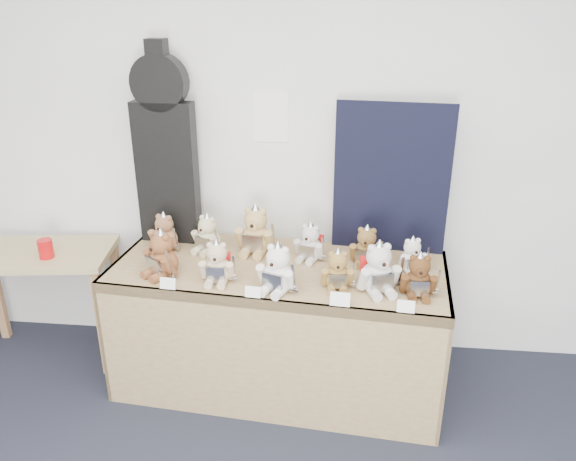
# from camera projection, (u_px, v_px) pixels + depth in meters

# --- Properties ---
(room_shell) EXTENTS (6.00, 6.00, 6.00)m
(room_shell) POSITION_uv_depth(u_px,v_px,m) (270.00, 117.00, 3.31)
(room_shell) COLOR silver
(room_shell) RESTS_ON floor
(display_table) EXTENTS (1.94, 0.95, 0.78)m
(display_table) POSITION_uv_depth(u_px,v_px,m) (276.00, 299.00, 3.17)
(display_table) COLOR olive
(display_table) RESTS_ON floor
(side_table) EXTENTS (0.95, 0.61, 0.75)m
(side_table) POSITION_uv_depth(u_px,v_px,m) (40.00, 269.00, 3.49)
(side_table) COLOR tan
(side_table) RESTS_ON floor
(guitar_case) EXTENTS (0.37, 0.13, 1.20)m
(guitar_case) POSITION_uv_depth(u_px,v_px,m) (165.00, 148.00, 3.30)
(guitar_case) COLOR black
(guitar_case) RESTS_ON display_table
(navy_board) EXTENTS (0.66, 0.09, 0.88)m
(navy_board) POSITION_uv_depth(u_px,v_px,m) (391.00, 179.00, 3.22)
(navy_board) COLOR black
(navy_board) RESTS_ON display_table
(red_cup) EXTENTS (0.09, 0.09, 0.11)m
(red_cup) POSITION_uv_depth(u_px,v_px,m) (46.00, 249.00, 3.34)
(red_cup) COLOR red
(red_cup) RESTS_ON side_table
(teddy_front_far_left) EXTENTS (0.23, 0.24, 0.29)m
(teddy_front_far_left) POSITION_uv_depth(u_px,v_px,m) (162.00, 256.00, 3.03)
(teddy_front_far_left) COLOR brown
(teddy_front_far_left) RESTS_ON display_table
(teddy_front_left) EXTENTS (0.21, 0.18, 0.26)m
(teddy_front_left) POSITION_uv_depth(u_px,v_px,m) (217.00, 264.00, 2.96)
(teddy_front_left) COLOR #C8AE8D
(teddy_front_left) RESTS_ON display_table
(teddy_front_centre) EXTENTS (0.23, 0.23, 0.29)m
(teddy_front_centre) POSITION_uv_depth(u_px,v_px,m) (277.00, 270.00, 2.87)
(teddy_front_centre) COLOR white
(teddy_front_centre) RESTS_ON display_table
(teddy_front_right) EXTENTS (0.20, 0.16, 0.24)m
(teddy_front_right) POSITION_uv_depth(u_px,v_px,m) (337.00, 271.00, 2.90)
(teddy_front_right) COLOR olive
(teddy_front_right) RESTS_ON display_table
(teddy_front_far_right) EXTENTS (0.25, 0.23, 0.30)m
(teddy_front_far_right) POSITION_uv_depth(u_px,v_px,m) (378.00, 270.00, 2.86)
(teddy_front_far_right) COLOR silver
(teddy_front_far_right) RESTS_ON display_table
(teddy_front_end) EXTENTS (0.21, 0.16, 0.26)m
(teddy_front_end) POSITION_uv_depth(u_px,v_px,m) (419.00, 277.00, 2.82)
(teddy_front_end) COLOR #50321B
(teddy_front_end) RESTS_ON display_table
(teddy_back_left) EXTENTS (0.20, 0.20, 0.26)m
(teddy_back_left) POSITION_uv_depth(u_px,v_px,m) (207.00, 235.00, 3.32)
(teddy_back_left) COLOR beige
(teddy_back_left) RESTS_ON display_table
(teddy_back_centre_left) EXTENTS (0.26, 0.23, 0.32)m
(teddy_back_centre_left) POSITION_uv_depth(u_px,v_px,m) (256.00, 232.00, 3.30)
(teddy_back_centre_left) COLOR tan
(teddy_back_centre_left) RESTS_ON display_table
(teddy_back_centre_right) EXTENTS (0.20, 0.19, 0.25)m
(teddy_back_centre_right) POSITION_uv_depth(u_px,v_px,m) (310.00, 244.00, 3.22)
(teddy_back_centre_right) COLOR beige
(teddy_back_centre_right) RESTS_ON display_table
(teddy_back_right) EXTENTS (0.21, 0.18, 0.25)m
(teddy_back_right) POSITION_uv_depth(u_px,v_px,m) (366.00, 247.00, 3.16)
(teddy_back_right) COLOR brown
(teddy_back_right) RESTS_ON display_table
(teddy_back_end) EXTENTS (0.18, 0.17, 0.22)m
(teddy_back_end) POSITION_uv_depth(u_px,v_px,m) (412.00, 256.00, 3.09)
(teddy_back_end) COLOR white
(teddy_back_end) RESTS_ON display_table
(teddy_back_far_left) EXTENTS (0.21, 0.19, 0.26)m
(teddy_back_far_left) POSITION_uv_depth(u_px,v_px,m) (164.00, 234.00, 3.34)
(teddy_back_far_left) COLOR #A26F4B
(teddy_back_far_left) RESTS_ON display_table
(entry_card_a) EXTENTS (0.09, 0.03, 0.06)m
(entry_card_a) POSITION_uv_depth(u_px,v_px,m) (168.00, 283.00, 2.91)
(entry_card_a) COLOR white
(entry_card_a) RESTS_ON display_table
(entry_card_b) EXTENTS (0.08, 0.03, 0.06)m
(entry_card_b) POSITION_uv_depth(u_px,v_px,m) (253.00, 292.00, 2.83)
(entry_card_b) COLOR white
(entry_card_b) RESTS_ON display_table
(entry_card_c) EXTENTS (0.10, 0.03, 0.07)m
(entry_card_c) POSITION_uv_depth(u_px,v_px,m) (340.00, 299.00, 2.75)
(entry_card_c) COLOR white
(entry_card_c) RESTS_ON display_table
(entry_card_d) EXTENTS (0.09, 0.03, 0.06)m
(entry_card_d) POSITION_uv_depth(u_px,v_px,m) (406.00, 307.00, 2.69)
(entry_card_d) COLOR white
(entry_card_d) RESTS_ON display_table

